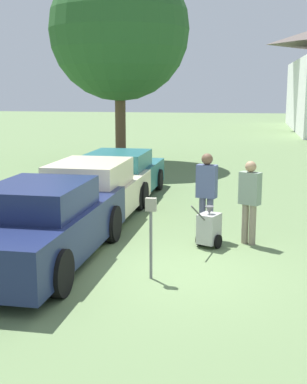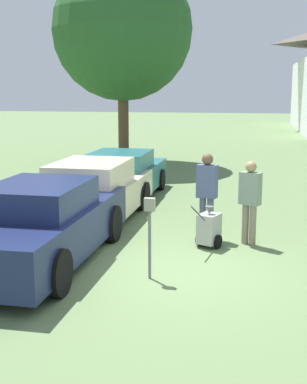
{
  "view_description": "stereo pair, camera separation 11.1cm",
  "coord_description": "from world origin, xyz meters",
  "px_view_note": "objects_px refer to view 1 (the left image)",
  "views": [
    {
      "loc": [
        1.38,
        -8.9,
        3.17
      ],
      "look_at": [
        -0.44,
        1.52,
        1.1
      ],
      "focal_mm": 50.0,
      "sensor_mm": 36.0,
      "label": 1
    },
    {
      "loc": [
        1.49,
        -8.88,
        3.17
      ],
      "look_at": [
        -0.44,
        1.52,
        1.1
      ],
      "focal_mm": 50.0,
      "sensor_mm": 36.0,
      "label": 2
    }
  ],
  "objects_px": {
    "parked_car_cream": "(92,194)",
    "person_supervisor": "(250,197)",
    "parked_car_navy": "(44,225)",
    "parking_meter": "(151,223)",
    "parked_car_teal": "(120,176)",
    "equipment_cart": "(209,228)",
    "person_worker": "(207,190)"
  },
  "relations": [
    {
      "from": "parked_car_navy",
      "to": "parking_meter",
      "type": "height_order",
      "value": "parked_car_navy"
    },
    {
      "from": "parked_car_navy",
      "to": "person_worker",
      "type": "xyz_separation_m",
      "value": [
        2.79,
        2.16,
        0.33
      ]
    },
    {
      "from": "parking_meter",
      "to": "equipment_cart",
      "type": "bearing_deg",
      "value": 67.42
    },
    {
      "from": "person_supervisor",
      "to": "equipment_cart",
      "type": "height_order",
      "value": "person_supervisor"
    },
    {
      "from": "parked_car_teal",
      "to": "equipment_cart",
      "type": "xyz_separation_m",
      "value": [
        2.9,
        -4.44,
        -0.25
      ]
    },
    {
      "from": "parked_car_cream",
      "to": "equipment_cart",
      "type": "relative_size",
      "value": 5.28
    },
    {
      "from": "parked_car_navy",
      "to": "person_supervisor",
      "type": "relative_size",
      "value": 2.9
    },
    {
      "from": "person_worker",
      "to": "parked_car_navy",
      "type": "bearing_deg",
      "value": 50.71
    },
    {
      "from": "parking_meter",
      "to": "parked_car_cream",
      "type": "bearing_deg",
      "value": 120.0
    },
    {
      "from": "parked_car_teal",
      "to": "person_supervisor",
      "type": "distance_m",
      "value": 5.52
    },
    {
      "from": "equipment_cart",
      "to": "parked_car_navy",
      "type": "bearing_deg",
      "value": -130.0
    },
    {
      "from": "parking_meter",
      "to": "parked_car_navy",
      "type": "bearing_deg",
      "value": 166.68
    },
    {
      "from": "parked_car_cream",
      "to": "parking_meter",
      "type": "relative_size",
      "value": 3.79
    },
    {
      "from": "parked_car_cream",
      "to": "person_worker",
      "type": "distance_m",
      "value": 2.97
    },
    {
      "from": "parked_car_teal",
      "to": "parking_meter",
      "type": "height_order",
      "value": "parking_meter"
    },
    {
      "from": "parked_car_cream",
      "to": "person_worker",
      "type": "bearing_deg",
      "value": -17.73
    },
    {
      "from": "parked_car_teal",
      "to": "equipment_cart",
      "type": "bearing_deg",
      "value": -55.99
    },
    {
      "from": "parked_car_navy",
      "to": "parked_car_teal",
      "type": "bearing_deg",
      "value": 90.87
    },
    {
      "from": "parked_car_cream",
      "to": "parked_car_teal",
      "type": "xyz_separation_m",
      "value": [
        0.0,
        2.85,
        -0.04
      ]
    },
    {
      "from": "parked_car_cream",
      "to": "person_supervisor",
      "type": "xyz_separation_m",
      "value": [
        3.69,
        -1.24,
        0.3
      ]
    },
    {
      "from": "parked_car_cream",
      "to": "person_worker",
      "type": "xyz_separation_m",
      "value": [
        2.79,
        -0.94,
        0.37
      ]
    },
    {
      "from": "parked_car_teal",
      "to": "person_worker",
      "type": "height_order",
      "value": "person_worker"
    },
    {
      "from": "parking_meter",
      "to": "parked_car_teal",
      "type": "bearing_deg",
      "value": 107.83
    },
    {
      "from": "person_worker",
      "to": "equipment_cart",
      "type": "relative_size",
      "value": 1.83
    },
    {
      "from": "equipment_cart",
      "to": "person_supervisor",
      "type": "bearing_deg",
      "value": 46.69
    },
    {
      "from": "equipment_cart",
      "to": "person_worker",
      "type": "bearing_deg",
      "value": 122.2
    },
    {
      "from": "parked_car_cream",
      "to": "parked_car_teal",
      "type": "height_order",
      "value": "parked_car_cream"
    },
    {
      "from": "person_supervisor",
      "to": "parking_meter",
      "type": "bearing_deg",
      "value": 83.66
    },
    {
      "from": "parked_car_navy",
      "to": "person_supervisor",
      "type": "bearing_deg",
      "value": 27.59
    },
    {
      "from": "parking_meter",
      "to": "equipment_cart",
      "type": "distance_m",
      "value": 2.24
    },
    {
      "from": "parked_car_teal",
      "to": "person_worker",
      "type": "relative_size",
      "value": 2.57
    },
    {
      "from": "parked_car_navy",
      "to": "parking_meter",
      "type": "distance_m",
      "value": 2.14
    }
  ]
}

